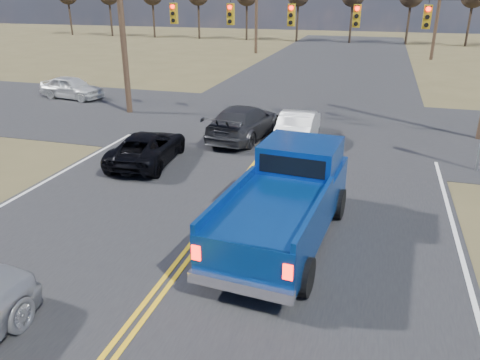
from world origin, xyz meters
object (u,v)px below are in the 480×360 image
(white_car_queue, at_px, (299,125))
(pickup_truck, at_px, (286,201))
(dgrey_car_queue, at_px, (244,122))
(cross_car_west, at_px, (72,87))
(black_suv, at_px, (148,147))

(white_car_queue, bearing_deg, pickup_truck, 96.32)
(white_car_queue, bearing_deg, dgrey_car_queue, 7.51)
(pickup_truck, height_order, dgrey_car_queue, pickup_truck)
(white_car_queue, xyz_separation_m, cross_car_west, (-15.27, 4.74, -0.00))
(pickup_truck, distance_m, cross_car_west, 21.64)
(black_suv, height_order, white_car_queue, white_car_queue)
(cross_car_west, bearing_deg, pickup_truck, -122.74)
(black_suv, relative_size, white_car_queue, 1.04)
(white_car_queue, relative_size, cross_car_west, 1.04)
(white_car_queue, distance_m, cross_car_west, 15.99)
(cross_car_west, bearing_deg, dgrey_car_queue, -104.23)
(pickup_truck, distance_m, white_car_queue, 9.36)
(pickup_truck, xyz_separation_m, white_car_queue, (-1.22, 9.27, -0.45))
(black_suv, xyz_separation_m, dgrey_car_queue, (2.72, 4.30, 0.13))
(black_suv, bearing_deg, cross_car_west, -48.80)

